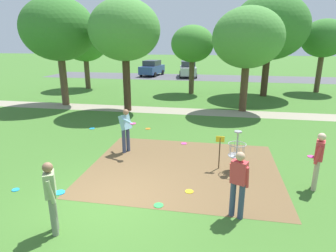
% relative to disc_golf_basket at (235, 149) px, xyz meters
% --- Properties ---
extents(ground_plane, '(160.00, 160.00, 0.00)m').
position_rel_disc_golf_basket_xyz_m(ground_plane, '(-3.28, -2.58, -0.75)').
color(ground_plane, '#3D6B28').
extents(dirt_tee_pad, '(6.32, 5.21, 0.01)m').
position_rel_disc_golf_basket_xyz_m(dirt_tee_pad, '(-1.68, -0.08, -0.75)').
color(dirt_tee_pad, brown).
rests_on(dirt_tee_pad, ground).
extents(disc_golf_basket, '(0.98, 0.58, 1.39)m').
position_rel_disc_golf_basket_xyz_m(disc_golf_basket, '(0.00, 0.00, 0.00)').
color(disc_golf_basket, '#9E9EA3').
rests_on(disc_golf_basket, ground).
extents(player_foreground_watching, '(0.45, 0.49, 1.71)m').
position_rel_disc_golf_basket_xyz_m(player_foreground_watching, '(-4.08, -3.96, 0.21)').
color(player_foreground_watching, slate).
rests_on(player_foreground_watching, ground).
extents(player_throwing, '(0.44, 0.50, 1.71)m').
position_rel_disc_golf_basket_xyz_m(player_throwing, '(2.26, -0.80, 0.21)').
color(player_throwing, tan).
rests_on(player_throwing, ground).
extents(player_waiting_left, '(0.49, 0.45, 1.71)m').
position_rel_disc_golf_basket_xyz_m(player_waiting_left, '(-0.04, -2.63, 0.21)').
color(player_waiting_left, '#384260').
rests_on(player_waiting_left, ground).
extents(player_waiting_right, '(0.86, 0.91, 1.71)m').
position_rel_disc_golf_basket_xyz_m(player_waiting_right, '(-4.03, 0.96, 0.23)').
color(player_waiting_right, '#384260').
rests_on(player_waiting_right, ground).
extents(frisbee_near_basket, '(0.25, 0.25, 0.02)m').
position_rel_disc_golf_basket_xyz_m(frisbee_near_basket, '(-6.67, 3.56, -0.74)').
color(frisbee_near_basket, '#1E93DB').
rests_on(frisbee_near_basket, ground).
extents(frisbee_by_tee, '(0.26, 0.26, 0.02)m').
position_rel_disc_golf_basket_xyz_m(frisbee_by_tee, '(-2.02, -2.50, -0.74)').
color(frisbee_by_tee, green).
rests_on(frisbee_by_tee, ground).
extents(frisbee_mid_grass, '(0.21, 0.21, 0.02)m').
position_rel_disc_golf_basket_xyz_m(frisbee_mid_grass, '(-6.28, -2.45, -0.74)').
color(frisbee_mid_grass, '#1E93DB').
rests_on(frisbee_mid_grass, ground).
extents(frisbee_far_left, '(0.24, 0.24, 0.02)m').
position_rel_disc_golf_basket_xyz_m(frisbee_far_left, '(-3.95, 4.01, -0.74)').
color(frisbee_far_left, orange).
rests_on(frisbee_far_left, ground).
extents(frisbee_far_right, '(0.24, 0.24, 0.02)m').
position_rel_disc_golf_basket_xyz_m(frisbee_far_right, '(-1.95, 2.25, -0.74)').
color(frisbee_far_right, '#E53D99').
rests_on(frisbee_far_right, ground).
extents(frisbee_scattered_a, '(0.24, 0.24, 0.02)m').
position_rel_disc_golf_basket_xyz_m(frisbee_scattered_a, '(-1.30, -1.65, -0.74)').
color(frisbee_scattered_a, gold).
rests_on(frisbee_scattered_a, ground).
extents(tree_near_left, '(3.49, 3.49, 5.80)m').
position_rel_disc_golf_basket_xyz_m(tree_near_left, '(7.38, 16.57, 3.52)').
color(tree_near_left, brown).
rests_on(tree_near_left, ground).
extents(tree_near_right, '(3.31, 3.31, 5.31)m').
position_rel_disc_golf_basket_xyz_m(tree_near_right, '(-2.85, 14.09, 3.11)').
color(tree_near_right, brown).
rests_on(tree_near_right, ground).
extents(tree_mid_left, '(4.07, 4.07, 6.04)m').
position_rel_disc_golf_basket_xyz_m(tree_mid_left, '(0.85, 8.69, 3.52)').
color(tree_mid_left, '#4C3823').
rests_on(tree_mid_left, ground).
extents(tree_mid_center, '(4.11, 4.11, 6.48)m').
position_rel_disc_golf_basket_xyz_m(tree_mid_center, '(-6.12, 7.54, 3.94)').
color(tree_mid_center, '#422D1E').
rests_on(tree_mid_center, ground).
extents(tree_mid_right, '(4.60, 4.60, 6.79)m').
position_rel_disc_golf_basket_xyz_m(tree_mid_right, '(-10.76, 8.40, 4.06)').
color(tree_mid_right, brown).
rests_on(tree_mid_right, ground).
extents(tree_far_left, '(3.97, 3.97, 5.76)m').
position_rel_disc_golf_basket_xyz_m(tree_far_left, '(-12.23, 14.92, 3.29)').
color(tree_far_left, brown).
rests_on(tree_far_left, ground).
extents(tree_far_center, '(5.55, 5.55, 7.44)m').
position_rel_disc_golf_basket_xyz_m(tree_far_center, '(2.79, 14.02, 4.31)').
color(tree_far_center, '#422D1E').
rests_on(tree_far_center, ground).
extents(parking_lot_strip, '(36.00, 6.00, 0.01)m').
position_rel_disc_golf_basket_xyz_m(parking_lot_strip, '(-3.28, 24.61, -0.75)').
color(parking_lot_strip, '#4C4C51').
rests_on(parking_lot_strip, ground).
extents(parked_car_leftmost, '(2.44, 4.42, 1.84)m').
position_rel_disc_golf_basket_xyz_m(parked_car_leftmost, '(-8.80, 25.33, 0.17)').
color(parked_car_leftmost, '#2D4784').
rests_on(parked_car_leftmost, ground).
extents(parked_car_center_left, '(2.42, 4.41, 1.84)m').
position_rel_disc_golf_basket_xyz_m(parked_car_center_left, '(-4.36, 24.89, 0.17)').
color(parked_car_center_left, '#B2B7BC').
rests_on(parked_car_center_left, ground).
extents(gravel_path, '(40.00, 1.67, 0.00)m').
position_rel_disc_golf_basket_xyz_m(gravel_path, '(-3.28, 7.92, -0.75)').
color(gravel_path, gray).
rests_on(gravel_path, ground).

